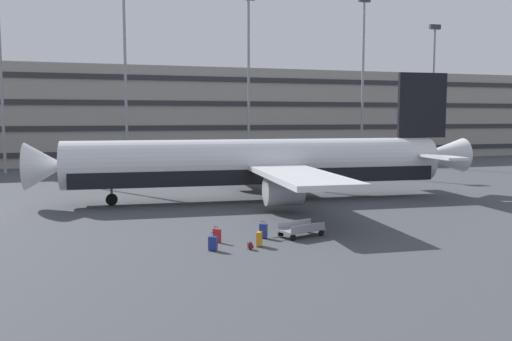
{
  "coord_description": "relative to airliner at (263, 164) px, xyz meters",
  "views": [
    {
      "loc": [
        -13.84,
        -39.22,
        6.82
      ],
      "look_at": [
        -2.44,
        -3.05,
        3.0
      ],
      "focal_mm": 37.42,
      "sensor_mm": 36.0,
      "label": 1
    }
  ],
  "objects": [
    {
      "name": "ground_plane",
      "position": [
        0.26,
        -2.08,
        -2.97
      ],
      "size": [
        600.0,
        600.0,
        0.0
      ],
      "primitive_type": "plane",
      "color": "#424449"
    },
    {
      "name": "backpack_small",
      "position": [
        -5.75,
        -15.53,
        -2.77
      ],
      "size": [
        0.31,
        0.34,
        0.47
      ],
      "color": "maroon",
      "rests_on": "ground_plane"
    },
    {
      "name": "light_mast_left",
      "position": [
        -23.26,
        29.09,
        11.96
      ],
      "size": [
        1.8,
        0.5,
        26.36
      ],
      "color": "gray",
      "rests_on": "ground_plane"
    },
    {
      "name": "light_mast_center_right",
      "position": [
        7.54,
        29.09,
        10.32
      ],
      "size": [
        1.8,
        0.5,
        23.17
      ],
      "color": "gray",
      "rests_on": "ground_plane"
    },
    {
      "name": "terminal_structure",
      "position": [
        0.26,
        43.78,
        4.06
      ],
      "size": [
        131.92,
        17.39,
        14.06
      ],
      "color": "gray",
      "rests_on": "ground_plane"
    },
    {
      "name": "suitcase_navy",
      "position": [
        -7.66,
        -15.16,
        -2.58
      ],
      "size": [
        0.51,
        0.45,
        0.95
      ],
      "color": "navy",
      "rests_on": "ground_plane"
    },
    {
      "name": "light_mast_center_left",
      "position": [
        -8.81,
        29.09,
        11.72
      ],
      "size": [
        1.8,
        0.5,
        25.9
      ],
      "color": "gray",
      "rests_on": "ground_plane"
    },
    {
      "name": "suitcase_upright",
      "position": [
        -7.04,
        -13.46,
        -2.58
      ],
      "size": [
        0.42,
        0.48,
        0.89
      ],
      "color": "#B21E23",
      "rests_on": "ground_plane"
    },
    {
      "name": "baggage_cart",
      "position": [
        -2.13,
        -13.52,
        -2.55
      ],
      "size": [
        3.35,
        2.01,
        0.82
      ],
      "color": "gray",
      "rests_on": "ground_plane"
    },
    {
      "name": "airliner",
      "position": [
        0.0,
        0.0,
        0.0
      ],
      "size": [
        36.77,
        29.66,
        10.62
      ],
      "color": "silver",
      "rests_on": "ground_plane"
    },
    {
      "name": "suitcase_purple",
      "position": [
        -5.11,
        -15.0,
        -2.56
      ],
      "size": [
        0.42,
        0.5,
        0.88
      ],
      "color": "orange",
      "rests_on": "ground_plane"
    },
    {
      "name": "light_mast_far_right",
      "position": [
        37.0,
        29.09,
        9.06
      ],
      "size": [
        1.8,
        0.5,
        20.73
      ],
      "color": "gray",
      "rests_on": "ground_plane"
    },
    {
      "name": "suitcase_laid_flat",
      "position": [
        -4.31,
        -13.25,
        -2.54
      ],
      "size": [
        0.49,
        0.47,
        0.98
      ],
      "color": "navy",
      "rests_on": "ground_plane"
    },
    {
      "name": "light_mast_right",
      "position": [
        24.96,
        29.09,
        10.75
      ],
      "size": [
        1.8,
        0.5,
        24.01
      ],
      "color": "gray",
      "rests_on": "ground_plane"
    }
  ]
}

